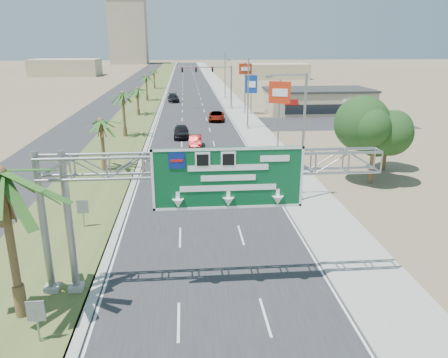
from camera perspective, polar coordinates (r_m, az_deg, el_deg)
road at (r=120.72m, az=-4.45°, el=11.69°), size 12.00×300.00×0.02m
sidewalk_right at (r=121.11m, az=-0.34°, el=11.78°), size 4.00×300.00×0.10m
median_grass at (r=121.01m, az=-9.29°, el=11.56°), size 7.00×300.00×0.12m
opposing_road at (r=121.71m, az=-12.64°, el=11.38°), size 8.00×300.00×0.02m
sign_gantry at (r=20.94m, az=-3.82°, el=0.45°), size 16.75×1.24×7.50m
palm_near at (r=20.38m, az=-27.25°, el=0.57°), size 5.70×5.70×8.35m
palm_row_b at (r=43.47m, az=-15.81°, el=7.22°), size 3.99×3.99×5.95m
palm_row_c at (r=59.01m, az=-13.12°, el=10.74°), size 3.99×3.99×6.75m
palm_row_d at (r=76.91m, az=-11.28°, el=11.40°), size 3.99×3.99×5.45m
palm_row_e at (r=95.70m, az=-10.15°, el=13.02°), size 3.99×3.99×6.15m
palm_row_f at (r=120.59m, az=-9.15°, el=13.76°), size 3.99×3.99×5.75m
streetlight_near at (r=34.09m, az=9.94°, el=4.56°), size 3.27×0.44×10.00m
streetlight_mid at (r=63.15m, az=2.97°, el=10.69°), size 3.27×0.44×10.00m
streetlight_far at (r=98.76m, az=0.02°, el=13.18°), size 3.27×0.44×10.00m
signal_mast at (r=82.66m, az=-0.47°, el=12.44°), size 10.28×0.71×8.00m
store_building at (r=80.27m, az=12.14°, el=9.86°), size 18.00×10.00×4.00m
oak_near at (r=40.39m, az=19.15°, el=5.62°), size 4.50×4.50×6.80m
oak_far at (r=45.33m, az=20.53°, el=5.77°), size 3.50×3.50×5.60m
median_signback_a at (r=20.37m, az=-23.33°, el=-15.92°), size 0.75×0.08×2.08m
median_signback_b at (r=30.89m, az=-17.98°, el=-3.72°), size 0.75×0.08×2.08m
tower_distant at (r=261.93m, az=-12.40°, el=18.32°), size 20.00×16.00×35.00m
building_distant_left at (r=175.82m, az=-19.98°, el=13.53°), size 24.00×14.00×6.00m
building_distant_right at (r=153.65m, az=6.95°, el=13.80°), size 20.00×12.00×5.00m
car_left_lane at (r=58.11m, az=-5.62°, el=6.19°), size 2.04×4.97×1.69m
car_mid_lane at (r=52.71m, az=-3.77°, el=4.91°), size 1.63×4.31×1.40m
car_right_lane at (r=70.59m, az=-1.00°, el=8.19°), size 2.86×5.43×1.46m
car_far at (r=94.00m, az=-6.65°, el=10.46°), size 2.72×5.68×1.60m
pole_sign_red_near at (r=49.50m, az=7.27°, el=10.67°), size 2.34×1.16×8.22m
pole_sign_blue at (r=76.28m, az=3.58°, el=12.09°), size 1.98×0.97×6.92m
pole_sign_red_far at (r=77.08m, az=2.81°, el=13.63°), size 2.20×0.38×8.80m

